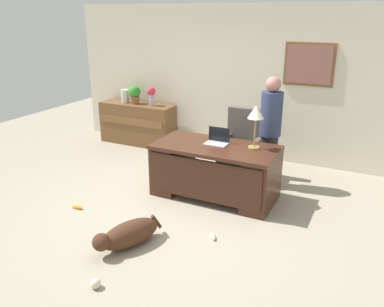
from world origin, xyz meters
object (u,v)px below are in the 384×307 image
at_px(person_standing, 270,131).
at_px(potted_plant, 134,94).
at_px(laptop, 217,140).
at_px(vase_with_flowers, 151,94).
at_px(dog_toy_plush, 213,236).
at_px(credenza, 138,124).
at_px(armchair, 242,148).
at_px(desk_lamp, 256,115).
at_px(dog_toy_ball, 95,284).
at_px(dog_lying, 128,234).
at_px(vase_empty, 125,96).
at_px(desk, 214,170).
at_px(dog_toy_bone, 77,207).

distance_m(person_standing, potted_plant, 3.12).
xyz_separation_m(laptop, vase_with_flowers, (-2.02, 1.48, 0.22)).
xyz_separation_m(person_standing, dog_toy_plush, (-0.13, -1.81, -0.85)).
bearing_deg(credenza, armchair, -16.01).
height_order(vase_with_flowers, potted_plant, vase_with_flowers).
height_order(armchair, potted_plant, potted_plant).
relative_size(potted_plant, dog_toy_plush, 2.18).
distance_m(vase_with_flowers, dog_toy_plush, 3.78).
bearing_deg(armchair, desk_lamp, -60.06).
height_order(armchair, dog_toy_ball, armchair).
bearing_deg(credenza, dog_toy_plush, -43.22).
relative_size(credenza, desk_lamp, 2.55).
distance_m(dog_lying, desk_lamp, 2.29).
bearing_deg(laptop, vase_empty, 150.86).
height_order(armchair, dog_toy_plush, armchair).
distance_m(person_standing, desk_lamp, 0.71).
height_order(armchair, laptop, armchair).
distance_m(armchair, dog_toy_ball, 3.34).
relative_size(credenza, dog_lying, 1.80).
bearing_deg(desk, vase_with_flowers, 141.81).
bearing_deg(dog_toy_ball, armchair, 84.41).
relative_size(vase_empty, dog_toy_ball, 2.47).
height_order(laptop, desk_lamp, desk_lamp).
xyz_separation_m(person_standing, dog_toy_bone, (-2.10, -1.96, -0.85)).
distance_m(desk_lamp, dog_toy_bone, 2.75).
distance_m(dog_lying, vase_empty, 4.06).
height_order(credenza, desk_lamp, desk_lamp).
height_order(armchair, dog_lying, armchair).
distance_m(person_standing, vase_empty, 3.34).
bearing_deg(dog_toy_bone, dog_toy_ball, -42.66).
bearing_deg(laptop, dog_toy_plush, -68.89).
relative_size(desk, credenza, 1.13).
bearing_deg(desk_lamp, armchair, 119.94).
bearing_deg(potted_plant, desk, -33.43).
height_order(credenza, potted_plant, potted_plant).
bearing_deg(person_standing, dog_toy_plush, -94.16).
distance_m(desk_lamp, vase_with_flowers, 2.95).
relative_size(laptop, desk_lamp, 0.53).
distance_m(laptop, potted_plant, 2.84).
distance_m(desk, vase_with_flowers, 2.67).
height_order(vase_with_flowers, dog_toy_ball, vase_with_flowers).
xyz_separation_m(dog_lying, vase_empty, (-2.30, 3.25, 0.80)).
bearing_deg(dog_lying, vase_empty, 125.23).
relative_size(dog_lying, vase_empty, 3.33).
bearing_deg(person_standing, laptop, -133.05).
relative_size(vase_with_flowers, dog_toy_ball, 3.50).
bearing_deg(credenza, vase_empty, 179.73).
bearing_deg(desk, laptop, 97.26).
bearing_deg(desk_lamp, dog_toy_ball, -106.20).
height_order(vase_empty, dog_toy_bone, vase_empty).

